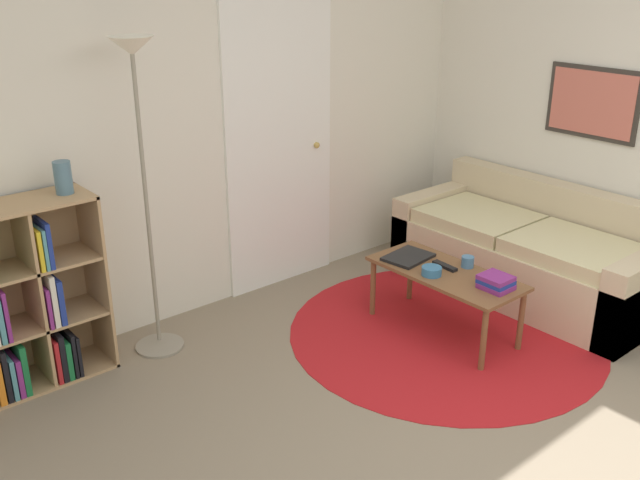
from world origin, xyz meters
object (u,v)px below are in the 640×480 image
(floor_lamp, at_px, (139,120))
(cup, at_px, (468,262))
(coffee_table, at_px, (445,278))
(couch, at_px, (532,254))
(bowl, at_px, (432,271))
(laptop, at_px, (408,257))
(vase_on_shelf, at_px, (63,178))

(floor_lamp, distance_m, cup, 2.15)
(floor_lamp, distance_m, coffee_table, 2.05)
(couch, distance_m, bowl, 1.08)
(bowl, bearing_deg, floor_lamp, 144.71)
(floor_lamp, bearing_deg, laptop, -25.76)
(couch, distance_m, vase_on_shelf, 3.16)
(floor_lamp, relative_size, coffee_table, 1.88)
(laptop, height_order, vase_on_shelf, vase_on_shelf)
(floor_lamp, xyz_separation_m, bowl, (1.37, -0.97, -0.96))
(coffee_table, distance_m, cup, 0.18)
(floor_lamp, height_order, coffee_table, floor_lamp)
(coffee_table, height_order, laptop, laptop)
(floor_lamp, relative_size, cup, 23.45)
(laptop, distance_m, vase_on_shelf, 2.14)
(floor_lamp, bearing_deg, vase_on_shelf, 164.68)
(couch, height_order, cup, couch)
(floor_lamp, bearing_deg, bowl, -35.29)
(coffee_table, bearing_deg, couch, 0.74)
(laptop, xyz_separation_m, vase_on_shelf, (-1.85, 0.81, 0.71))
(coffee_table, bearing_deg, laptop, 95.93)
(couch, xyz_separation_m, vase_on_shelf, (-2.84, 1.09, 0.87))
(coffee_table, relative_size, laptop, 2.99)
(bowl, distance_m, vase_on_shelf, 2.19)
(bowl, bearing_deg, coffee_table, -10.85)
(laptop, relative_size, vase_on_shelf, 1.86)
(bowl, height_order, vase_on_shelf, vase_on_shelf)
(laptop, bearing_deg, floor_lamp, 154.24)
(couch, distance_m, cup, 0.83)
(bowl, xyz_separation_m, cup, (0.26, -0.06, 0.01))
(bowl, relative_size, vase_on_shelf, 0.70)
(laptop, bearing_deg, coffee_table, -84.07)
(cup, distance_m, vase_on_shelf, 2.43)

